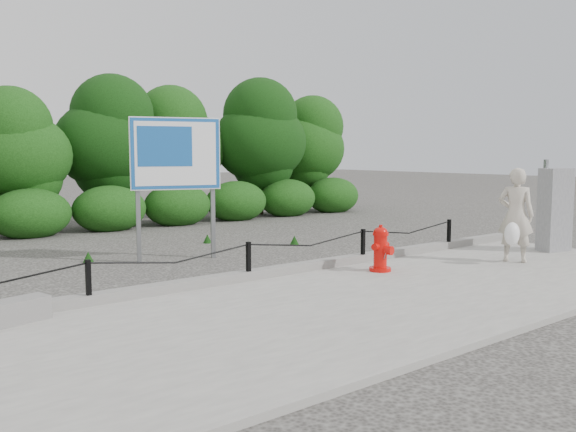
# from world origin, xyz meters

# --- Properties ---
(ground) EXTENTS (90.00, 90.00, 0.00)m
(ground) POSITION_xyz_m (0.00, 0.00, 0.00)
(ground) COLOR #2D2B28
(ground) RESTS_ON ground
(sidewalk) EXTENTS (14.00, 4.00, 0.08)m
(sidewalk) POSITION_xyz_m (0.00, -2.00, 0.04)
(sidewalk) COLOR gray
(sidewalk) RESTS_ON ground
(curb) EXTENTS (14.00, 0.22, 0.14)m
(curb) POSITION_xyz_m (0.00, 0.05, 0.15)
(curb) COLOR slate
(curb) RESTS_ON sidewalk
(chain_barrier) EXTENTS (10.06, 0.06, 0.60)m
(chain_barrier) POSITION_xyz_m (0.00, 0.00, 0.46)
(chain_barrier) COLOR black
(chain_barrier) RESTS_ON sidewalk
(treeline) EXTENTS (20.28, 3.50, 4.32)m
(treeline) POSITION_xyz_m (0.29, 8.95, 2.42)
(treeline) COLOR black
(treeline) RESTS_ON ground
(fire_hydrant) EXTENTS (0.43, 0.45, 0.77)m
(fire_hydrant) POSITION_xyz_m (2.14, -0.76, 0.45)
(fire_hydrant) COLOR red
(fire_hydrant) RESTS_ON sidewalk
(pedestrian) EXTENTS (0.81, 0.73, 1.69)m
(pedestrian) POSITION_xyz_m (4.65, -1.68, 0.91)
(pedestrian) COLOR #BFB4A3
(pedestrian) RESTS_ON sidewalk
(concrete_block) EXTENTS (0.90, 0.49, 0.27)m
(concrete_block) POSITION_xyz_m (-3.51, -0.25, 0.22)
(concrete_block) COLOR slate
(concrete_block) RESTS_ON sidewalk
(utility_cabinet) EXTENTS (0.69, 0.51, 1.82)m
(utility_cabinet) POSITION_xyz_m (6.40, -1.48, 0.91)
(utility_cabinet) COLOR #959597
(utility_cabinet) RESTS_ON sidewalk
(advertising_sign) EXTENTS (1.62, 0.61, 2.69)m
(advertising_sign) POSITION_xyz_m (0.19, 2.64, 1.90)
(advertising_sign) COLOR slate
(advertising_sign) RESTS_ON ground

